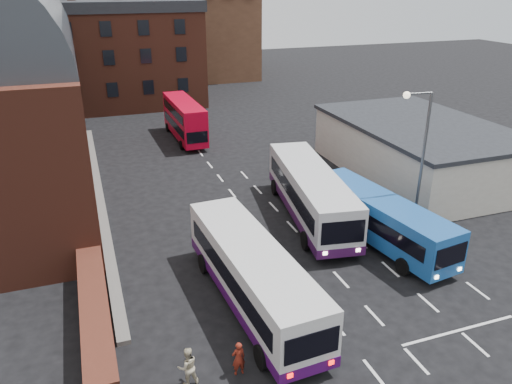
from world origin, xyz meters
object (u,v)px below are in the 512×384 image
object	(u,v)px
bus_white_outbound	(252,271)
bus_red_double	(185,119)
street_lamp	(419,152)
pedestrian_beige	(188,366)
pedestrian_red	(239,358)
bus_blue	(380,217)
bus_white_inbound	(311,191)

from	to	relation	value
bus_white_outbound	bus_red_double	xyz separation A→B (m)	(2.70, 27.47, 0.16)
bus_white_outbound	street_lamp	size ratio (longest dim) A/B	1.31
street_lamp	bus_red_double	bearing A→B (deg)	109.86
street_lamp	pedestrian_beige	xyz separation A→B (m)	(-15.36, -7.50, -4.52)
bus_white_outbound	pedestrian_red	size ratio (longest dim) A/B	7.62
pedestrian_red	bus_blue	bearing A→B (deg)	-148.52
bus_white_inbound	bus_red_double	xyz separation A→B (m)	(-3.91, 19.87, 0.07)
bus_blue	pedestrian_red	world-z (taller)	bus_blue
bus_white_outbound	bus_white_inbound	size ratio (longest dim) A/B	0.94
pedestrian_red	pedestrian_beige	bearing A→B (deg)	-7.23
bus_blue	pedestrian_beige	size ratio (longest dim) A/B	6.48
bus_red_double	bus_white_outbound	bearing A→B (deg)	83.25
street_lamp	pedestrian_red	distance (m)	16.09
street_lamp	bus_blue	bearing A→B (deg)	-173.80
bus_blue	pedestrian_red	bearing A→B (deg)	25.71
bus_red_double	pedestrian_beige	distance (m)	32.18
pedestrian_beige	street_lamp	bearing A→B (deg)	-157.98
street_lamp	pedestrian_beige	bearing A→B (deg)	-153.98
street_lamp	pedestrian_red	xyz separation A→B (m)	(-13.38, -7.67, -4.58)
bus_white_outbound	bus_red_double	world-z (taller)	bus_red_double
pedestrian_beige	bus_blue	bearing A→B (deg)	-154.98
bus_white_outbound	bus_red_double	bearing A→B (deg)	81.05
bus_white_outbound	pedestrian_beige	bearing A→B (deg)	-138.63
bus_blue	street_lamp	bearing A→B (deg)	178.11
bus_white_outbound	street_lamp	distance (m)	12.39
pedestrian_red	pedestrian_beige	distance (m)	1.99
bus_white_inbound	pedestrian_red	world-z (taller)	bus_white_inbound
street_lamp	bus_white_inbound	bearing A→B (deg)	139.27
bus_white_inbound	street_lamp	distance (m)	7.12
bus_blue	bus_white_inbound	bearing A→B (deg)	-68.64
bus_red_double	street_lamp	distance (m)	25.68
bus_white_outbound	street_lamp	bearing A→B (deg)	13.91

